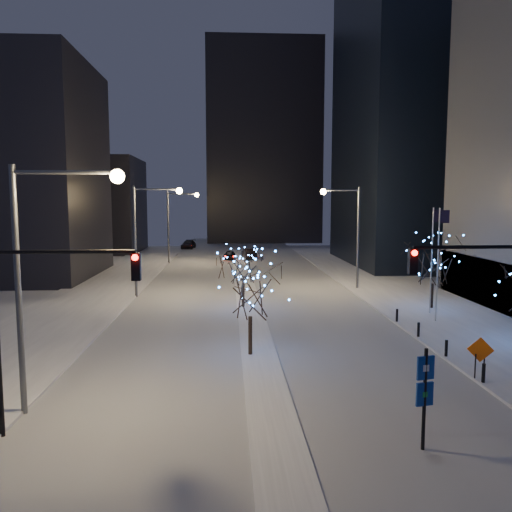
{
  "coord_description": "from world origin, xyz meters",
  "views": [
    {
      "loc": [
        -1.7,
        -17.94,
        8.55
      ],
      "look_at": [
        0.15,
        14.84,
        5.0
      ],
      "focal_mm": 35.0,
      "sensor_mm": 36.0,
      "label": 1
    }
  ],
  "objects": [
    {
      "name": "ground",
      "position": [
        0.0,
        0.0,
        0.0
      ],
      "size": [
        160.0,
        160.0,
        0.0
      ],
      "primitive_type": "plane",
      "color": "silver",
      "rests_on": "ground"
    },
    {
      "name": "road",
      "position": [
        0.0,
        35.0,
        0.01
      ],
      "size": [
        20.0,
        130.0,
        0.02
      ],
      "primitive_type": "cube",
      "color": "#B2B8C1",
      "rests_on": "ground"
    },
    {
      "name": "median",
      "position": [
        0.0,
        30.0,
        0.07
      ],
      "size": [
        2.0,
        80.0,
        0.15
      ],
      "primitive_type": "cube",
      "color": "white",
      "rests_on": "ground"
    },
    {
      "name": "east_sidewalk",
      "position": [
        15.0,
        20.0,
        0.07
      ],
      "size": [
        10.0,
        90.0,
        0.15
      ],
      "primitive_type": "cube",
      "color": "white",
      "rests_on": "ground"
    },
    {
      "name": "west_sidewalk",
      "position": [
        -14.0,
        20.0,
        0.07
      ],
      "size": [
        8.0,
        90.0,
        0.15
      ],
      "primitive_type": "cube",
      "color": "white",
      "rests_on": "ground"
    },
    {
      "name": "filler_west_far",
      "position": [
        -26.0,
        70.0,
        8.0
      ],
      "size": [
        18.0,
        16.0,
        16.0
      ],
      "primitive_type": "cube",
      "color": "black",
      "rests_on": "ground"
    },
    {
      "name": "horizon_block",
      "position": [
        6.0,
        92.0,
        21.0
      ],
      "size": [
        24.0,
        14.0,
        42.0
      ],
      "primitive_type": "cube",
      "color": "black",
      "rests_on": "ground"
    },
    {
      "name": "street_lamp_w_near",
      "position": [
        -8.94,
        2.0,
        6.5
      ],
      "size": [
        4.4,
        0.56,
        10.0
      ],
      "color": "#595E66",
      "rests_on": "ground"
    },
    {
      "name": "street_lamp_w_mid",
      "position": [
        -8.94,
        27.0,
        6.5
      ],
      "size": [
        4.4,
        0.56,
        10.0
      ],
      "color": "#595E66",
      "rests_on": "ground"
    },
    {
      "name": "street_lamp_w_far",
      "position": [
        -8.94,
        52.0,
        6.5
      ],
      "size": [
        4.4,
        0.56,
        10.0
      ],
      "color": "#595E66",
      "rests_on": "ground"
    },
    {
      "name": "street_lamp_east",
      "position": [
        10.08,
        30.0,
        6.45
      ],
      "size": [
        3.9,
        0.56,
        10.0
      ],
      "color": "#595E66",
      "rests_on": "ground"
    },
    {
      "name": "traffic_signal_west",
      "position": [
        -8.44,
        -0.0,
        4.76
      ],
      "size": [
        5.26,
        0.43,
        7.0
      ],
      "color": "black",
      "rests_on": "ground"
    },
    {
      "name": "traffic_signal_east",
      "position": [
        8.94,
        1.0,
        4.76
      ],
      "size": [
        5.26,
        0.43,
        7.0
      ],
      "color": "black",
      "rests_on": "ground"
    },
    {
      "name": "flagpoles",
      "position": [
        13.37,
        17.25,
        4.8
      ],
      "size": [
        1.35,
        2.6,
        8.0
      ],
      "color": "silver",
      "rests_on": "east_sidewalk"
    },
    {
      "name": "bollards",
      "position": [
        10.2,
        10.0,
        0.6
      ],
      "size": [
        0.16,
        12.16,
        0.9
      ],
      "color": "black",
      "rests_on": "east_sidewalk"
    },
    {
      "name": "car_near",
      "position": [
        -1.5,
        56.22,
        0.66
      ],
      "size": [
        2.0,
        4.02,
        1.32
      ],
      "primitive_type": "imported",
      "rotation": [
        0.0,
        0.0,
        -0.12
      ],
      "color": "black",
      "rests_on": "ground"
    },
    {
      "name": "car_mid",
      "position": [
        1.5,
        57.44,
        0.78
      ],
      "size": [
        2.21,
        4.88,
        1.55
      ],
      "primitive_type": "imported",
      "rotation": [
        0.0,
        0.0,
        3.27
      ],
      "color": "black",
      "rests_on": "ground"
    },
    {
      "name": "car_far",
      "position": [
        -9.0,
        74.53,
        0.76
      ],
      "size": [
        2.7,
        5.44,
        1.52
      ],
      "primitive_type": "imported",
      "rotation": [
        0.0,
        0.0,
        -0.11
      ],
      "color": "black",
      "rests_on": "ground"
    },
    {
      "name": "holiday_tree_median_near",
      "position": [
        -0.5,
        8.98,
        3.88
      ],
      "size": [
        5.54,
        5.54,
        5.65
      ],
      "color": "black",
      "rests_on": "median"
    },
    {
      "name": "holiday_tree_median_far",
      "position": [
        -0.5,
        21.68,
        3.43
      ],
      "size": [
        4.73,
        4.73,
        4.91
      ],
      "color": "black",
      "rests_on": "median"
    },
    {
      "name": "holiday_tree_plaza_far",
      "position": [
        14.53,
        20.39,
        3.85
      ],
      "size": [
        5.95,
        5.95,
        5.8
      ],
      "color": "black",
      "rests_on": "east_sidewalk"
    },
    {
      "name": "wayfinding_sign",
      "position": [
        5.0,
        -1.83,
        2.21
      ],
      "size": [
        0.64,
        0.22,
        3.61
      ],
      "rotation": [
        0.0,
        0.0,
        0.22
      ],
      "color": "black",
      "rests_on": "ground"
    },
    {
      "name": "construction_sign",
      "position": [
        10.3,
        4.57,
        1.36
      ],
      "size": [
        1.16,
        0.45,
        2.01
      ],
      "rotation": [
        0.0,
        0.0,
        -0.34
      ],
      "color": "black",
      "rests_on": "east_sidewalk"
    }
  ]
}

